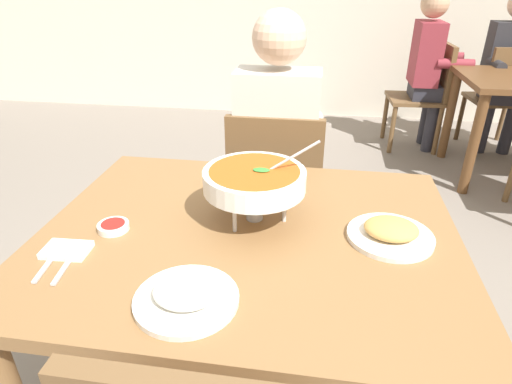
% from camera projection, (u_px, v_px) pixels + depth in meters
% --- Properties ---
extents(dining_table_main, '(1.20, 0.96, 0.77)m').
position_uv_depth(dining_table_main, '(248.00, 262.00, 1.30)').
color(dining_table_main, brown).
rests_on(dining_table_main, ground_plane).
extents(chair_diner_main, '(0.44, 0.44, 0.90)m').
position_uv_depth(chair_diner_main, '(276.00, 191.00, 2.04)').
color(chair_diner_main, brown).
rests_on(chair_diner_main, ground_plane).
extents(diner_main, '(0.40, 0.45, 1.31)m').
position_uv_depth(diner_main, '(278.00, 141.00, 1.96)').
color(diner_main, '#2D2D38').
rests_on(diner_main, ground_plane).
extents(curry_bowl, '(0.33, 0.30, 0.26)m').
position_uv_depth(curry_bowl, '(254.00, 180.00, 1.25)').
color(curry_bowl, silver).
rests_on(curry_bowl, dining_table_main).
extents(rice_plate, '(0.24, 0.24, 0.06)m').
position_uv_depth(rice_plate, '(186.00, 295.00, 0.97)').
color(rice_plate, white).
rests_on(rice_plate, dining_table_main).
extents(appetizer_plate, '(0.24, 0.24, 0.06)m').
position_uv_depth(appetizer_plate, '(391.00, 232.00, 1.20)').
color(appetizer_plate, white).
rests_on(appetizer_plate, dining_table_main).
extents(sauce_dish, '(0.09, 0.09, 0.02)m').
position_uv_depth(sauce_dish, '(113.00, 226.00, 1.25)').
color(sauce_dish, white).
rests_on(sauce_dish, dining_table_main).
extents(napkin_folded, '(0.12, 0.09, 0.02)m').
position_uv_depth(napkin_folded, '(67.00, 250.00, 1.15)').
color(napkin_folded, white).
rests_on(napkin_folded, dining_table_main).
extents(fork_utensil, '(0.03, 0.17, 0.01)m').
position_uv_depth(fork_utensil, '(49.00, 262.00, 1.11)').
color(fork_utensil, silver).
rests_on(fork_utensil, dining_table_main).
extents(spoon_utensil, '(0.03, 0.17, 0.01)m').
position_uv_depth(spoon_utensil, '(67.00, 263.00, 1.10)').
color(spoon_utensil, silver).
rests_on(spoon_utensil, dining_table_main).
extents(chair_bg_left, '(0.48, 0.48, 0.90)m').
position_uv_depth(chair_bg_left, '(504.00, 94.00, 3.62)').
color(chair_bg_left, brown).
rests_on(chair_bg_left, ground_plane).
extents(chair_bg_middle, '(0.46, 0.46, 0.90)m').
position_uv_depth(chair_bg_middle, '(427.00, 91.00, 3.72)').
color(chair_bg_middle, brown).
rests_on(chair_bg_middle, ground_plane).
extents(patron_bg_left, '(0.40, 0.45, 1.31)m').
position_uv_depth(patron_bg_left, '(509.00, 64.00, 3.55)').
color(patron_bg_left, '#2D2D38').
rests_on(patron_bg_left, ground_plane).
extents(patron_bg_middle, '(0.45, 0.40, 1.31)m').
position_uv_depth(patron_bg_middle, '(430.00, 63.00, 3.61)').
color(patron_bg_middle, '#2D2D38').
rests_on(patron_bg_middle, ground_plane).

